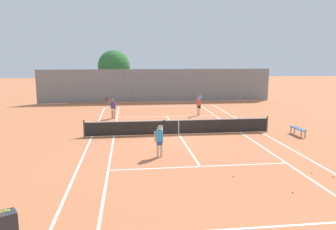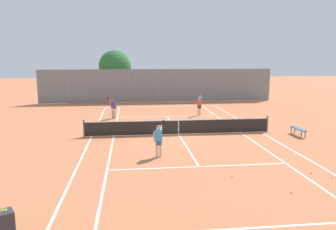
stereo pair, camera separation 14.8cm
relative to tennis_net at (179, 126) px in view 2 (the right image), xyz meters
name	(u,v)px [view 2 (the right image)]	position (x,y,z in m)	size (l,w,h in m)	color
ground_plane	(178,134)	(0.00, 0.00, -0.51)	(120.00, 120.00, 0.00)	#C67047
court_line_markings	(178,134)	(0.00, 0.00, -0.51)	(11.10, 23.90, 0.01)	white
tennis_net	(179,126)	(0.00, 0.00, 0.00)	(12.00, 0.10, 1.07)	#474C47
ball_cart	(2,223)	(-6.52, -11.80, 0.02)	(0.77, 0.71, 0.96)	#2D2D33
player_near_side	(159,139)	(-1.69, -4.70, 0.42)	(0.69, 0.73, 1.77)	beige
player_far_left	(113,107)	(-4.42, 6.01, 0.42)	(0.87, 0.66, 1.77)	tan
player_far_right	(199,104)	(2.78, 6.67, 0.42)	(0.43, 0.90, 1.77)	beige
loose_tennis_ball_0	(170,112)	(0.46, 8.20, -0.48)	(0.07, 0.07, 0.07)	#D1DB33
loose_tennis_ball_1	(232,176)	(1.10, -7.83, -0.48)	(0.07, 0.07, 0.07)	#D1DB33
loose_tennis_ball_2	(311,173)	(4.58, -7.80, -0.48)	(0.07, 0.07, 0.07)	#D1DB33
loose_tennis_ball_3	(291,192)	(2.73, -9.68, -0.48)	(0.07, 0.07, 0.07)	#D1DB33
loose_tennis_ball_4	(332,177)	(5.17, -8.40, -0.48)	(0.07, 0.07, 0.07)	#D1DB33
courtside_bench	(298,129)	(7.48, -1.24, -0.10)	(0.36, 1.50, 0.47)	#33598C
back_fence	(158,86)	(0.00, 15.44, 1.30)	(25.60, 0.08, 3.62)	gray
tree_behind_left	(115,67)	(-4.77, 18.63, 3.24)	(3.73, 3.73, 5.70)	brown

